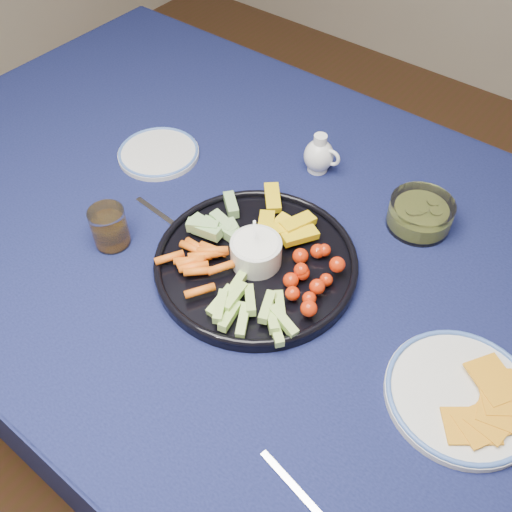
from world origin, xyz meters
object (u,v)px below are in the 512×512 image
Objects in this scene: crudite_platter at (255,259)px; juice_tumbler at (110,229)px; cheese_plate at (462,394)px; dining_table at (246,256)px; pickle_bowl at (420,215)px; creamer_pitcher at (319,155)px; side_plate_extra at (158,153)px.

crudite_platter is 4.64× the size of juice_tumbler.
dining_table is at bearing 170.09° from cheese_plate.
dining_table is 0.35m from pickle_bowl.
pickle_bowl is at bearing 127.38° from cheese_plate.
crudite_platter is 0.30m from creamer_pitcher.
creamer_pitcher is 0.38× the size of cheese_plate.
cheese_plate is 0.78m from side_plate_extra.
crudite_platter is 1.60× the size of cheese_plate.
creamer_pitcher is (0.02, 0.23, 0.13)m from dining_table.
pickle_bowl is 0.57m from side_plate_extra.
cheese_plate is (0.47, -0.31, -0.03)m from creamer_pitcher.
creamer_pitcher reaches higher than side_plate_extra.
cheese_plate is at bearing -10.02° from side_plate_extra.
side_plate_extra is at bearing -163.92° from pickle_bowl.
cheese_plate is at bearing 8.95° from juice_tumbler.
pickle_bowl is at bearing 42.64° from juice_tumbler.
creamer_pitcher is 0.71× the size of pickle_bowl.
crudite_platter is 4.19× the size of creamer_pitcher.
side_plate_extra is (-0.36, 0.12, -0.01)m from crudite_platter.
juice_tumbler reaches higher than dining_table.
creamer_pitcher reaches higher than juice_tumbler.
side_plate_extra is (-0.28, 0.05, 0.10)m from dining_table.
side_plate_extra is (-0.54, -0.16, -0.02)m from pickle_bowl.
creamer_pitcher is 0.50× the size of side_plate_extra.
creamer_pitcher is 0.35m from side_plate_extra.
creamer_pitcher is 1.11× the size of juice_tumbler.
juice_tumbler reaches higher than pickle_bowl.
crudite_platter is 0.27m from juice_tumbler.
juice_tumbler is at bearing -64.28° from side_plate_extra.
cheese_plate is (0.40, -0.01, -0.01)m from crudite_platter.
crudite_platter reaches higher than juice_tumbler.
side_plate_extra is at bearing 169.98° from cheese_plate.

